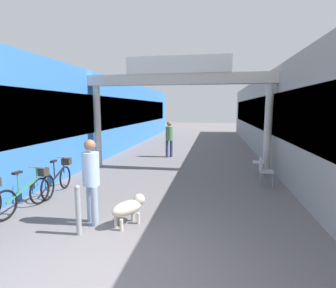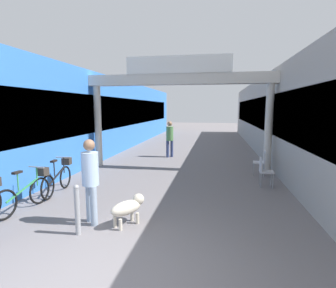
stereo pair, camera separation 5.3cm
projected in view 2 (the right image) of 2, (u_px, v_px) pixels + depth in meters
name	position (u px, v px, depth m)	size (l,w,h in m)	color
storefront_left	(98.00, 116.00, 14.69)	(3.00, 26.00, 3.91)	blue
storefront_right	(291.00, 117.00, 12.90)	(3.00, 26.00, 3.91)	#9E9993
arcade_sign_gateway	(179.00, 90.00, 9.99)	(7.40, 0.47, 4.32)	beige
pedestrian_with_dog	(90.00, 176.00, 5.36)	(0.48, 0.48, 1.77)	#8C9EB2
pedestrian_carrying_crate	(170.00, 137.00, 12.74)	(0.48, 0.48, 1.76)	navy
dog_on_leash	(129.00, 207.00, 5.39)	(0.68, 0.82, 0.60)	beige
bicycle_green_second	(27.00, 192.00, 6.19)	(0.46, 1.69, 0.98)	black
bicycle_black_third	(59.00, 177.00, 7.46)	(0.46, 1.69, 0.98)	black
bollard_post_metal	(77.00, 209.00, 4.95)	(0.10, 0.10, 0.98)	gray
cafe_chair_aluminium_nearer	(264.00, 169.00, 7.99)	(0.42, 0.42, 0.89)	gray
cafe_chair_aluminium_farther	(261.00, 161.00, 9.29)	(0.45, 0.45, 0.89)	gray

